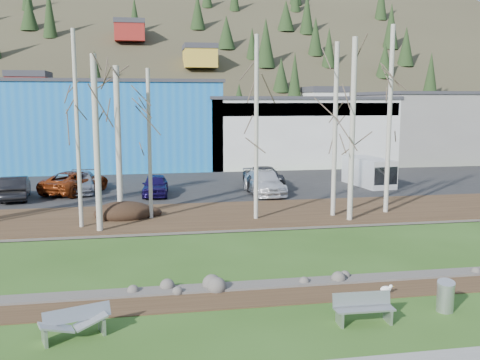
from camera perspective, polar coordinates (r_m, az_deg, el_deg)
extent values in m
plane|color=#274914|center=(16.14, 1.32, -15.15)|extent=(200.00, 200.00, 0.00)
cube|color=#382616|center=(18.04, -0.04, -12.47)|extent=(80.00, 1.80, 0.03)
cube|color=#382616|center=(29.83, -4.22, -3.87)|extent=(80.00, 7.00, 0.15)
cube|color=black|center=(40.11, -5.77, -0.68)|extent=(80.00, 14.00, 0.14)
cube|color=#2175BD|center=(53.62, -13.44, 5.68)|extent=(20.00, 12.00, 8.00)
cube|color=#333338|center=(53.59, -13.60, 10.11)|extent=(20.40, 12.24, 0.30)
cube|color=beige|center=(55.62, 5.51, 5.19)|extent=(18.00, 12.00, 6.50)
cube|color=#333338|center=(55.53, 5.56, 8.70)|extent=(18.36, 12.24, 0.30)
cube|color=navy|center=(49.88, 7.38, 7.48)|extent=(17.64, 0.20, 1.20)
cube|color=slate|center=(61.86, 20.00, 5.29)|extent=(14.00, 12.00, 7.00)
cube|color=#333338|center=(61.79, 20.18, 8.67)|extent=(14.28, 12.24, 0.30)
cube|color=#B1B3B5|center=(16.27, 10.59, -14.27)|extent=(0.09, 0.54, 0.43)
cube|color=#B1B3B5|center=(16.78, 15.50, -13.71)|extent=(0.09, 0.54, 0.43)
cube|color=#B1B3B5|center=(16.52, 12.82, -12.22)|extent=(1.77, 0.17, 0.40)
cube|color=#B1B3B5|center=(16.43, 13.11, -13.27)|extent=(1.78, 0.54, 0.05)
cube|color=#B1B3B5|center=(15.76, -20.12, -15.41)|extent=(0.26, 0.56, 0.45)
cube|color=#B1B3B5|center=(16.03, -14.52, -14.72)|extent=(0.26, 0.56, 0.45)
cube|color=#B1B3B5|center=(15.91, -16.98, -13.49)|extent=(1.81, 0.80, 0.40)
cube|color=#ADB1B3|center=(15.73, -19.02, -14.67)|extent=(1.01, 0.78, 0.33)
cube|color=#ADB1B3|center=(15.90, -15.65, -14.26)|extent=(1.01, 0.78, 0.33)
cylinder|color=#B1B3B5|center=(18.03, 21.06, -11.62)|extent=(0.66, 0.66, 0.89)
cylinder|color=gold|center=(18.99, 15.22, -11.56)|extent=(0.01, 0.01, 0.11)
cylinder|color=gold|center=(19.05, 15.14, -11.49)|extent=(0.01, 0.01, 0.11)
ellipsoid|color=white|center=(18.99, 15.29, -11.17)|extent=(0.39, 0.22, 0.22)
cube|color=gray|center=(18.97, 15.29, -11.04)|extent=(0.26, 0.16, 0.02)
sphere|color=white|center=(18.99, 15.80, -10.86)|extent=(0.12, 0.12, 0.12)
cone|color=gold|center=(19.01, 16.03, -10.85)|extent=(0.07, 0.05, 0.03)
ellipsoid|color=black|center=(29.80, -12.28, -3.30)|extent=(3.21, 2.27, 0.63)
cylinder|color=beige|center=(29.55, -12.85, 3.94)|extent=(0.32, 0.32, 8.13)
cylinder|color=beige|center=(27.51, -16.97, 5.11)|extent=(0.20, 0.20, 9.72)
cylinder|color=beige|center=(26.49, -15.05, 3.72)|extent=(0.30, 0.30, 8.47)
cylinder|color=beige|center=(28.76, -9.63, 3.74)|extent=(0.20, 0.20, 7.96)
cylinder|color=beige|center=(28.23, 1.75, 5.51)|extent=(0.23, 0.23, 9.67)
cylinder|color=beige|center=(28.52, 11.89, 5.20)|extent=(0.28, 0.28, 9.51)
cylinder|color=beige|center=(29.49, 10.10, 5.23)|extent=(0.25, 0.25, 9.38)
cylinder|color=beige|center=(31.03, 15.64, 6.14)|extent=(0.26, 0.26, 10.39)
imported|color=black|center=(37.19, -22.86, -0.76)|extent=(2.21, 4.76, 1.51)
imported|color=#8C3612|center=(38.32, -17.16, -0.19)|extent=(4.80, 6.05, 1.53)
imported|color=#96999E|center=(38.47, -16.58, -0.25)|extent=(2.06, 4.80, 1.38)
imported|color=#170E47|center=(36.13, -9.02, -0.54)|extent=(1.90, 4.18, 1.39)
imported|color=silver|center=(37.76, 2.26, -0.01)|extent=(1.54, 4.39, 1.44)
imported|color=#2C2C2E|center=(38.96, 2.44, 0.36)|extent=(3.23, 5.95, 1.58)
imported|color=silver|center=(36.34, 2.57, -0.28)|extent=(2.32, 5.34, 1.53)
cube|color=white|center=(40.95, 13.55, 0.86)|extent=(2.52, 4.90, 2.05)
cube|color=black|center=(39.38, 14.92, 0.51)|extent=(1.96, 1.20, 1.27)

